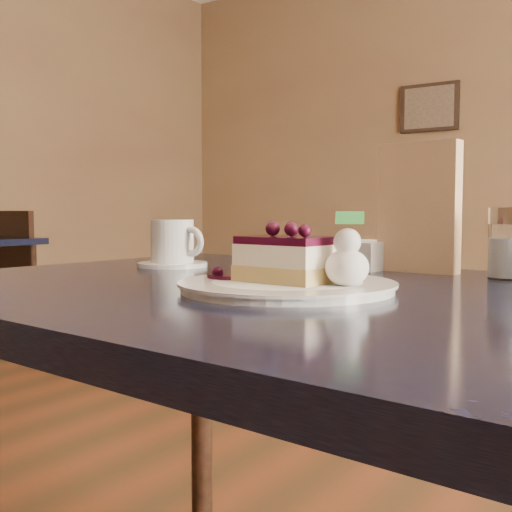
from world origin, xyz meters
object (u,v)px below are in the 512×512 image
Objects in this scene: dessert_plate at (287,287)px; coffee_set at (173,246)px; main_table at (308,344)px; cheesecake_slice at (287,260)px.

dessert_plate is 2.00× the size of coffee_set.
coffee_set is at bearing 153.03° from dessert_plate.
coffee_set reaches higher than main_table.
dessert_plate is at bearing 4.75° from cheesecake_slice.
dessert_plate is 0.41m from coffee_set.
main_table is 0.41m from coffee_set.
coffee_set reaches higher than cheesecake_slice.
cheesecake_slice is 0.91× the size of coffee_set.
coffee_set is (-0.36, 0.18, 0.03)m from dessert_plate.
cheesecake_slice reaches higher than dessert_plate.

